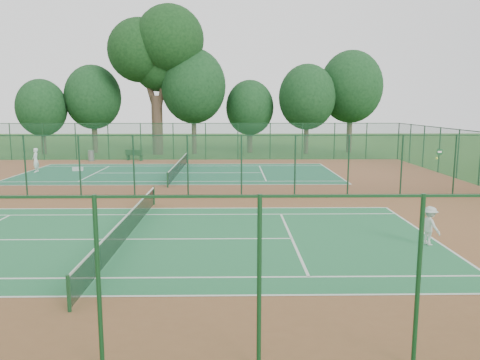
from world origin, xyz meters
name	(u,v)px	position (x,y,z in m)	size (l,w,h in m)	color
ground	(162,195)	(0.00, 0.00, 0.00)	(120.00, 120.00, 0.00)	#2C541A
red_pad	(162,195)	(0.00, 0.00, 0.01)	(40.00, 36.00, 0.01)	brown
court_near	(127,239)	(0.00, -9.00, 0.01)	(23.77, 10.97, 0.01)	#216A40
court_far	(179,173)	(0.00, 9.00, 0.01)	(23.77, 10.97, 0.01)	#1D5C40
fence_north	(189,141)	(0.00, 18.00, 1.76)	(40.00, 0.09, 3.50)	#184A2B
fence_south	(18,284)	(0.00, -18.00, 1.76)	(40.00, 0.09, 3.50)	#174524
fence_divider	(161,165)	(0.00, 0.00, 1.76)	(40.00, 0.09, 3.50)	#18482F
tennis_net_near	(126,226)	(0.00, -9.00, 0.54)	(0.10, 12.90, 0.97)	#153C1F
tennis_net_far	(179,166)	(0.00, 9.00, 0.54)	(0.10, 12.90, 0.97)	#13361B
player_near	(430,226)	(11.38, -9.89, 0.75)	(0.94, 0.54, 1.45)	silver
player_far	(36,160)	(-11.13, 9.58, 0.95)	(0.68, 0.45, 1.87)	white
trash_bin	(91,156)	(-9.10, 17.04, 0.51)	(0.55, 0.55, 0.99)	gray
bench	(134,155)	(-5.14, 17.24, 0.55)	(1.75, 0.99, 1.04)	black
kit_bag	(78,169)	(-8.14, 10.26, 0.16)	(0.82, 0.31, 0.31)	silver
stray_ball_a	(292,197)	(7.44, -0.93, 0.05)	(0.07, 0.07, 0.07)	#D6E936
stray_ball_b	(299,198)	(7.80, -1.00, 0.04)	(0.07, 0.07, 0.07)	yellow
stray_ball_c	(175,198)	(0.87, -0.87, 0.05)	(0.08, 0.08, 0.08)	yellow
big_tree	(157,50)	(-3.70, 23.17, 10.81)	(9.94, 7.28, 15.27)	#3C2C21
evergreen_row	(200,153)	(0.50, 24.25, 0.00)	(39.00, 5.00, 12.00)	black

